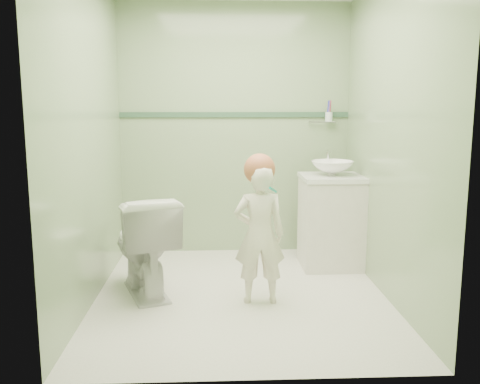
{
  "coord_description": "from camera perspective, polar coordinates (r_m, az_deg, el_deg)",
  "views": [
    {
      "loc": [
        -0.18,
        -3.8,
        1.45
      ],
      "look_at": [
        0.0,
        0.15,
        0.78
      ],
      "focal_mm": 38.91,
      "sensor_mm": 36.0,
      "label": 1
    }
  ],
  "objects": [
    {
      "name": "cup_holder",
      "position": [
        5.1,
        9.63,
        8.14
      ],
      "size": [
        0.26,
        0.07,
        0.21
      ],
      "color": "silver",
      "rests_on": "room_shell"
    },
    {
      "name": "faucet",
      "position": [
        4.82,
        9.64,
        3.82
      ],
      "size": [
        0.03,
        0.13,
        0.18
      ],
      "color": "silver",
      "rests_on": "counter"
    },
    {
      "name": "hair_cap",
      "position": [
        3.73,
        2.16,
        2.51
      ],
      "size": [
        0.23,
        0.23,
        0.23
      ],
      "primitive_type": "sphere",
      "color": "#AF5F3C",
      "rests_on": "toddler"
    },
    {
      "name": "trim_stripe",
      "position": [
        5.05,
        -0.57,
        8.48
      ],
      "size": [
        2.2,
        0.02,
        0.05
      ],
      "primitive_type": "cube",
      "color": "#32543D",
      "rests_on": "room_shell"
    },
    {
      "name": "toddler",
      "position": [
        3.8,
        2.15,
        -4.7
      ],
      "size": [
        0.38,
        0.25,
        1.02
      ],
      "primitive_type": "imported",
      "rotation": [
        0.0,
        0.0,
        3.15
      ],
      "color": "white",
      "rests_on": "ground"
    },
    {
      "name": "basin",
      "position": [
        4.65,
        10.09,
        2.6
      ],
      "size": [
        0.37,
        0.37,
        0.13
      ],
      "primitive_type": "imported",
      "color": "white",
      "rests_on": "counter"
    },
    {
      "name": "counter",
      "position": [
        4.66,
        10.06,
        1.58
      ],
      "size": [
        0.54,
        0.52,
        0.04
      ],
      "primitive_type": "cube",
      "color": "white",
      "rests_on": "vanity"
    },
    {
      "name": "ground",
      "position": [
        4.08,
        0.1,
        -11.24
      ],
      "size": [
        2.5,
        2.5,
        0.0
      ],
      "primitive_type": "plane",
      "color": "white",
      "rests_on": "ground"
    },
    {
      "name": "teal_toothbrush",
      "position": [
        3.61,
        3.53,
        0.32
      ],
      "size": [
        0.11,
        0.13,
        0.08
      ],
      "color": "#099B84",
      "rests_on": "toddler"
    },
    {
      "name": "toilet",
      "position": [
        4.07,
        -10.48,
        -5.68
      ],
      "size": [
        0.67,
        0.87,
        0.78
      ],
      "primitive_type": "imported",
      "rotation": [
        0.0,
        0.0,
        3.49
      ],
      "color": "white",
      "rests_on": "ground"
    },
    {
      "name": "vanity",
      "position": [
        4.74,
        9.91,
        -3.34
      ],
      "size": [
        0.52,
        0.5,
        0.8
      ],
      "primitive_type": "cube",
      "color": "white",
      "rests_on": "ground"
    },
    {
      "name": "room_shell",
      "position": [
        3.82,
        0.1,
        5.85
      ],
      "size": [
        2.5,
        2.54,
        2.4
      ],
      "color": "#8BAD7A",
      "rests_on": "ground"
    }
  ]
}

